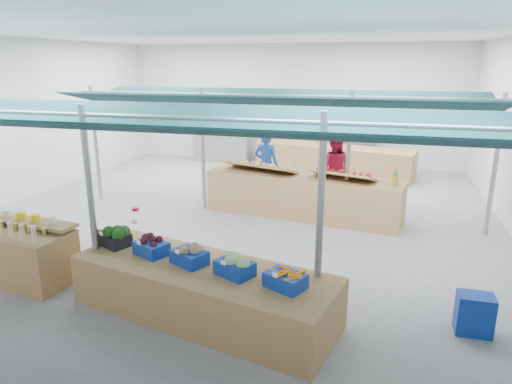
{
  "coord_description": "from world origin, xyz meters",
  "views": [
    {
      "loc": [
        3.23,
        -9.71,
        3.59
      ],
      "look_at": [
        0.94,
        -1.6,
        1.17
      ],
      "focal_mm": 32.0,
      "sensor_mm": 36.0,
      "label": 1
    }
  ],
  "objects_px": {
    "bottle_shelf": "(17,252)",
    "crate_stack": "(474,314)",
    "vendor_right": "(334,169)",
    "veg_counter": "(203,291)",
    "fruit_counter": "(303,195)",
    "vendor_left": "(266,165)"
  },
  "relations": [
    {
      "from": "bottle_shelf",
      "to": "fruit_counter",
      "type": "distance_m",
      "value": 6.16
    },
    {
      "from": "bottle_shelf",
      "to": "crate_stack",
      "type": "distance_m",
      "value": 7.21
    },
    {
      "from": "crate_stack",
      "to": "veg_counter",
      "type": "bearing_deg",
      "value": -171.44
    },
    {
      "from": "veg_counter",
      "to": "vendor_right",
      "type": "xyz_separation_m",
      "value": [
        1.2,
        5.96,
        0.55
      ]
    },
    {
      "from": "bottle_shelf",
      "to": "fruit_counter",
      "type": "xyz_separation_m",
      "value": [
        4.07,
        4.62,
        0.02
      ]
    },
    {
      "from": "vendor_right",
      "to": "veg_counter",
      "type": "bearing_deg",
      "value": 86.9
    },
    {
      "from": "bottle_shelf",
      "to": "vendor_right",
      "type": "bearing_deg",
      "value": 57.02
    },
    {
      "from": "bottle_shelf",
      "to": "fruit_counter",
      "type": "relative_size",
      "value": 0.45
    },
    {
      "from": "bottle_shelf",
      "to": "vendor_right",
      "type": "height_order",
      "value": "vendor_right"
    },
    {
      "from": "veg_counter",
      "to": "fruit_counter",
      "type": "xyz_separation_m",
      "value": [
        0.6,
        4.86,
        0.12
      ]
    },
    {
      "from": "bottle_shelf",
      "to": "veg_counter",
      "type": "bearing_deg",
      "value": 2.36
    },
    {
      "from": "crate_stack",
      "to": "bottle_shelf",
      "type": "bearing_deg",
      "value": -177.42
    },
    {
      "from": "veg_counter",
      "to": "vendor_left",
      "type": "relative_size",
      "value": 2.11
    },
    {
      "from": "vendor_left",
      "to": "fruit_counter",
      "type": "bearing_deg",
      "value": 145.81
    },
    {
      "from": "crate_stack",
      "to": "vendor_left",
      "type": "bearing_deg",
      "value": 128.73
    },
    {
      "from": "fruit_counter",
      "to": "crate_stack",
      "type": "relative_size",
      "value": 8.19
    },
    {
      "from": "vendor_right",
      "to": "crate_stack",
      "type": "bearing_deg",
      "value": 123.43
    },
    {
      "from": "bottle_shelf",
      "to": "crate_stack",
      "type": "xyz_separation_m",
      "value": [
        7.2,
        0.32,
        -0.19
      ]
    },
    {
      "from": "fruit_counter",
      "to": "vendor_right",
      "type": "distance_m",
      "value": 1.33
    },
    {
      "from": "vendor_right",
      "to": "bottle_shelf",
      "type": "bearing_deg",
      "value": 59.07
    },
    {
      "from": "fruit_counter",
      "to": "bottle_shelf",
      "type": "bearing_deg",
      "value": -123.08
    },
    {
      "from": "bottle_shelf",
      "to": "fruit_counter",
      "type": "height_order",
      "value": "bottle_shelf"
    }
  ]
}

